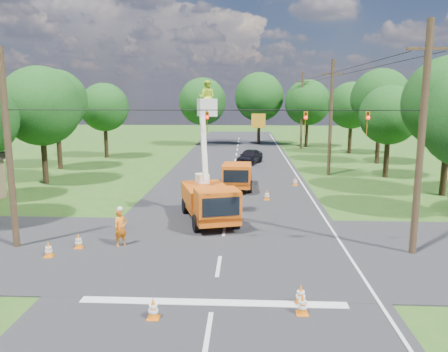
# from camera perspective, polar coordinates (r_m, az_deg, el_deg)

# --- Properties ---
(ground) EXTENTS (140.00, 140.00, 0.00)m
(ground) POSITION_cam_1_polar(r_m,az_deg,el_deg) (37.48, 1.15, -0.23)
(ground) COLOR #295419
(ground) RESTS_ON ground
(road_main) EXTENTS (12.00, 100.00, 0.06)m
(road_main) POSITION_cam_1_polar(r_m,az_deg,el_deg) (37.48, 1.15, -0.23)
(road_main) COLOR black
(road_main) RESTS_ON ground
(road_cross) EXTENTS (56.00, 10.00, 0.07)m
(road_cross) POSITION_cam_1_polar(r_m,az_deg,el_deg) (20.07, -0.36, -9.67)
(road_cross) COLOR black
(road_cross) RESTS_ON ground
(stop_bar) EXTENTS (9.00, 0.45, 0.02)m
(stop_bar) POSITION_cam_1_polar(r_m,az_deg,el_deg) (15.30, -1.47, -16.34)
(stop_bar) COLOR silver
(stop_bar) RESTS_ON ground
(edge_line) EXTENTS (0.12, 90.00, 0.02)m
(edge_line) POSITION_cam_1_polar(r_m,az_deg,el_deg) (37.74, 9.68, -0.30)
(edge_line) COLOR silver
(edge_line) RESTS_ON ground
(bucket_truck) EXTENTS (3.77, 6.31, 7.74)m
(bucket_truck) POSITION_cam_1_polar(r_m,az_deg,el_deg) (24.09, -1.94, -2.16)
(bucket_truck) COLOR #D6460F
(bucket_truck) RESTS_ON ground
(second_truck) EXTENTS (2.25, 5.54, 2.06)m
(second_truck) POSITION_cam_1_polar(r_m,az_deg,el_deg) (32.83, 1.70, 0.16)
(second_truck) COLOR #D6460F
(second_truck) RESTS_ON ground
(ground_worker) EXTENTS (0.75, 0.76, 1.77)m
(ground_worker) POSITION_cam_1_polar(r_m,az_deg,el_deg) (20.88, -13.35, -6.61)
(ground_worker) COLOR #F84E14
(ground_worker) RESTS_ON ground
(distant_car) EXTENTS (3.17, 4.79, 1.52)m
(distant_car) POSITION_cam_1_polar(r_m,az_deg,el_deg) (45.34, 3.37, 2.57)
(distant_car) COLOR black
(distant_car) RESTS_ON ground
(traffic_cone_0) EXTENTS (0.38, 0.38, 0.71)m
(traffic_cone_0) POSITION_cam_1_polar(r_m,az_deg,el_deg) (14.38, -9.24, -16.72)
(traffic_cone_0) COLOR orange
(traffic_cone_0) RESTS_ON ground
(traffic_cone_1) EXTENTS (0.38, 0.38, 0.71)m
(traffic_cone_1) POSITION_cam_1_polar(r_m,az_deg,el_deg) (15.30, 9.98, -15.00)
(traffic_cone_1) COLOR orange
(traffic_cone_1) RESTS_ON ground
(traffic_cone_2) EXTENTS (0.38, 0.38, 0.71)m
(traffic_cone_2) POSITION_cam_1_polar(r_m,az_deg,el_deg) (25.72, 1.47, -4.33)
(traffic_cone_2) COLOR orange
(traffic_cone_2) RESTS_ON ground
(traffic_cone_3) EXTENTS (0.38, 0.38, 0.71)m
(traffic_cone_3) POSITION_cam_1_polar(r_m,az_deg,el_deg) (29.44, 5.64, -2.49)
(traffic_cone_3) COLOR orange
(traffic_cone_3) RESTS_ON ground
(traffic_cone_4) EXTENTS (0.38, 0.38, 0.71)m
(traffic_cone_4) POSITION_cam_1_polar(r_m,az_deg,el_deg) (21.23, -18.47, -8.07)
(traffic_cone_4) COLOR orange
(traffic_cone_4) RESTS_ON ground
(traffic_cone_5) EXTENTS (0.38, 0.38, 0.71)m
(traffic_cone_5) POSITION_cam_1_polar(r_m,az_deg,el_deg) (20.57, -21.95, -8.89)
(traffic_cone_5) COLOR orange
(traffic_cone_5) RESTS_ON ground
(traffic_cone_7) EXTENTS (0.38, 0.38, 0.71)m
(traffic_cone_7) POSITION_cam_1_polar(r_m,az_deg,el_deg) (34.52, 9.28, -0.67)
(traffic_cone_7) COLOR orange
(traffic_cone_7) RESTS_ON ground
(traffic_cone_8) EXTENTS (0.38, 0.38, 0.71)m
(traffic_cone_8) POSITION_cam_1_polar(r_m,az_deg,el_deg) (14.67, 10.21, -16.18)
(traffic_cone_8) COLOR orange
(traffic_cone_8) RESTS_ON ground
(pole_right_near) EXTENTS (1.80, 0.30, 10.00)m
(pole_right_near) POSITION_cam_1_polar(r_m,az_deg,el_deg) (20.33, 24.38, 4.45)
(pole_right_near) COLOR #4C3823
(pole_right_near) RESTS_ON ground
(pole_right_mid) EXTENTS (1.80, 0.30, 10.00)m
(pole_right_mid) POSITION_cam_1_polar(r_m,az_deg,el_deg) (39.58, 13.77, 7.49)
(pole_right_mid) COLOR #4C3823
(pole_right_mid) RESTS_ON ground
(pole_right_far) EXTENTS (1.80, 0.30, 10.00)m
(pole_right_far) POSITION_cam_1_polar(r_m,az_deg,el_deg) (59.33, 10.13, 8.47)
(pole_right_far) COLOR #4C3823
(pole_right_far) RESTS_ON ground
(pole_left) EXTENTS (0.30, 0.30, 9.00)m
(pole_left) POSITION_cam_1_polar(r_m,az_deg,el_deg) (21.71, -26.32, 3.00)
(pole_left) COLOR #4C3823
(pole_left) RESTS_ON ground
(signal_span) EXTENTS (18.00, 0.29, 1.07)m
(signal_span) POSITION_cam_1_polar(r_m,az_deg,el_deg) (18.89, 6.43, 7.27)
(signal_span) COLOR black
(signal_span) RESTS_ON ground
(tree_left_d) EXTENTS (6.20, 6.20, 9.24)m
(tree_left_d) POSITION_cam_1_polar(r_m,az_deg,el_deg) (37.45, -22.83, 8.40)
(tree_left_d) COLOR #382616
(tree_left_d) RESTS_ON ground
(tree_left_e) EXTENTS (5.80, 5.80, 9.41)m
(tree_left_e) POSITION_cam_1_polar(r_m,az_deg,el_deg) (44.56, -21.09, 9.17)
(tree_left_e) COLOR #382616
(tree_left_e) RESTS_ON ground
(tree_left_f) EXTENTS (5.40, 5.40, 8.40)m
(tree_left_f) POSITION_cam_1_polar(r_m,az_deg,el_deg) (51.35, -15.35, 8.65)
(tree_left_f) COLOR #382616
(tree_left_f) RESTS_ON ground
(tree_right_c) EXTENTS (5.00, 5.00, 7.83)m
(tree_right_c) POSITION_cam_1_polar(r_m,az_deg,el_deg) (39.77, 20.78, 7.43)
(tree_right_c) COLOR #382616
(tree_right_c) RESTS_ON ground
(tree_right_d) EXTENTS (6.00, 6.00, 9.70)m
(tree_right_d) POSITION_cam_1_polar(r_m,az_deg,el_deg) (47.85, 19.79, 9.51)
(tree_right_d) COLOR #382616
(tree_right_d) RESTS_ON ground
(tree_right_e) EXTENTS (5.60, 5.60, 8.63)m
(tree_right_e) POSITION_cam_1_polar(r_m,az_deg,el_deg) (55.33, 16.32, 8.83)
(tree_right_e) COLOR #382616
(tree_right_e) RESTS_ON ground
(tree_far_a) EXTENTS (6.60, 6.60, 9.50)m
(tree_far_a) POSITION_cam_1_polar(r_m,az_deg,el_deg) (62.13, -2.83, 9.69)
(tree_far_a) COLOR #382616
(tree_far_a) RESTS_ON ground
(tree_far_b) EXTENTS (7.00, 7.00, 10.32)m
(tree_far_b) POSITION_cam_1_polar(r_m,az_deg,el_deg) (63.86, 4.63, 10.25)
(tree_far_b) COLOR #382616
(tree_far_b) RESTS_ON ground
(tree_far_c) EXTENTS (6.20, 6.20, 9.18)m
(tree_far_c) POSITION_cam_1_polar(r_m,az_deg,el_deg) (61.42, 10.86, 9.40)
(tree_far_c) COLOR #382616
(tree_far_c) RESTS_ON ground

